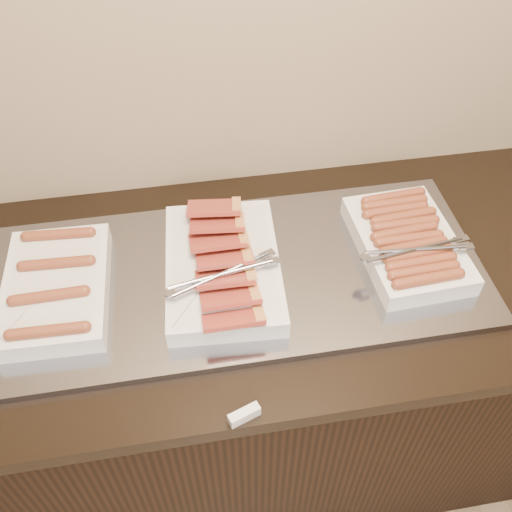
{
  "coord_description": "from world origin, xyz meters",
  "views": [
    {
      "loc": [
        -0.09,
        1.25,
        1.94
      ],
      "look_at": [
        0.06,
        2.13,
        0.97
      ],
      "focal_mm": 40.0,
      "sensor_mm": 36.0,
      "label": 1
    }
  ],
  "objects_px": {
    "warming_tray": "(231,276)",
    "dish_center": "(223,266)",
    "dish_left": "(56,287)",
    "counter": "(237,376)",
    "dish_right": "(408,243)"
  },
  "relations": [
    {
      "from": "warming_tray",
      "to": "dish_center",
      "type": "xyz_separation_m",
      "value": [
        -0.02,
        -0.0,
        0.04
      ]
    },
    {
      "from": "warming_tray",
      "to": "dish_left",
      "type": "bearing_deg",
      "value": 180.0
    },
    {
      "from": "counter",
      "to": "dish_center",
      "type": "distance_m",
      "value": 0.5
    },
    {
      "from": "dish_center",
      "to": "dish_right",
      "type": "distance_m",
      "value": 0.45
    },
    {
      "from": "counter",
      "to": "dish_center",
      "type": "xyz_separation_m",
      "value": [
        -0.02,
        -0.0,
        0.5
      ]
    },
    {
      "from": "counter",
      "to": "dish_right",
      "type": "height_order",
      "value": "dish_right"
    },
    {
      "from": "warming_tray",
      "to": "dish_left",
      "type": "xyz_separation_m",
      "value": [
        -0.4,
        0.0,
        0.04
      ]
    },
    {
      "from": "dish_center",
      "to": "counter",
      "type": "bearing_deg",
      "value": 13.65
    },
    {
      "from": "counter",
      "to": "dish_left",
      "type": "height_order",
      "value": "dish_left"
    },
    {
      "from": "dish_left",
      "to": "dish_right",
      "type": "distance_m",
      "value": 0.83
    },
    {
      "from": "dish_center",
      "to": "dish_right",
      "type": "relative_size",
      "value": 1.21
    },
    {
      "from": "counter",
      "to": "dish_center",
      "type": "height_order",
      "value": "dish_center"
    },
    {
      "from": "counter",
      "to": "dish_left",
      "type": "xyz_separation_m",
      "value": [
        -0.4,
        0.0,
        0.5
      ]
    },
    {
      "from": "warming_tray",
      "to": "dish_right",
      "type": "distance_m",
      "value": 0.43
    },
    {
      "from": "warming_tray",
      "to": "counter",
      "type": "bearing_deg",
      "value": 0.0
    }
  ]
}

